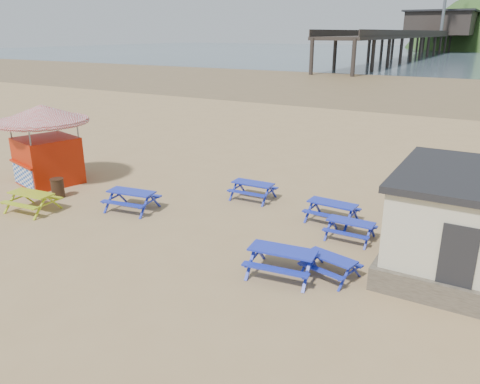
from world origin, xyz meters
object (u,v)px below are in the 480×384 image
Objects in this scene: picnic_table_blue_a at (253,191)px; ice_cream_kiosk at (45,135)px; litter_bin at (58,188)px; picnic_table_yellow at (32,202)px; picnic_table_blue_b at (332,212)px.

picnic_table_blue_a is 0.36× the size of ice_cream_kiosk.
ice_cream_kiosk is at bearing 148.76° from litter_bin.
picnic_table_yellow is at bearing -74.03° from litter_bin.
picnic_table_yellow is 2.33× the size of litter_bin.
picnic_table_blue_b is at bearing 19.84° from picnic_table_yellow.
picnic_table_blue_b is at bearing -12.53° from picnic_table_blue_a.
picnic_table_yellow is at bearing -152.20° from picnic_table_blue_b.
litter_bin reaches higher than picnic_table_yellow.
ice_cream_kiosk is at bearing -167.93° from picnic_table_blue_b.
litter_bin is (2.08, -1.26, -1.98)m from ice_cream_kiosk.
ice_cream_kiosk is at bearing -165.06° from picnic_table_blue_a.
picnic_table_blue_b reaches higher than picnic_table_blue_a.
picnic_table_blue_b is 0.95× the size of picnic_table_yellow.
ice_cream_kiosk reaches higher than picnic_table_blue_b.
picnic_table_blue_a is at bearing 34.31° from picnic_table_yellow.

